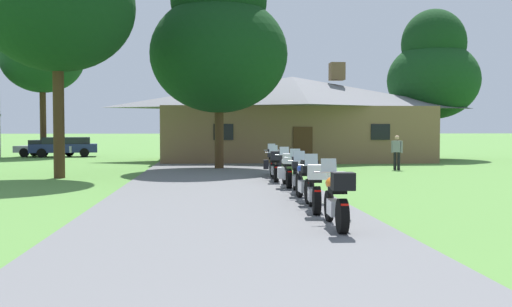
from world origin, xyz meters
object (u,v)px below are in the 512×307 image
object	(u,v)px
motorcycle_green_sixth_in_row	(275,166)
tree_by_lodge_front	(219,38)
tree_right_of_lodge	(433,69)
parked_silver_sedan_far_left	(47,148)
motorcycle_black_second_in_row	(315,187)
motorcycle_green_fourth_in_row	(297,175)
bystander_gray_shirt_near_lodge	(397,151)
motorcycle_orange_nearest_to_camera	(337,199)
tree_left_far	(42,48)
motorcycle_white_fifth_in_row	(288,170)
motorcycle_blue_third_in_row	(305,180)
parked_navy_suv_far_left	(65,146)
motorcycle_black_farthest_in_row	(272,163)

from	to	relation	value
motorcycle_green_sixth_in_row	tree_by_lodge_front	world-z (taller)	tree_by_lodge_front
tree_right_of_lodge	parked_silver_sedan_far_left	xyz separation A→B (m)	(-26.47, 4.92, -5.30)
motorcycle_black_second_in_row	motorcycle_green_sixth_in_row	size ratio (longest dim) A/B	1.00
motorcycle_green_fourth_in_row	motorcycle_green_sixth_in_row	world-z (taller)	same
bystander_gray_shirt_near_lodge	tree_by_lodge_front	size ratio (longest dim) A/B	0.15
motorcycle_orange_nearest_to_camera	parked_silver_sedan_far_left	world-z (taller)	motorcycle_orange_nearest_to_camera
motorcycle_green_fourth_in_row	tree_by_lodge_front	xyz separation A→B (m)	(-2.08, 11.57, 5.78)
motorcycle_orange_nearest_to_camera	motorcycle_green_sixth_in_row	size ratio (longest dim) A/B	1.00
tree_right_of_lodge	tree_left_far	size ratio (longest dim) A/B	0.85
motorcycle_black_second_in_row	motorcycle_green_fourth_in_row	world-z (taller)	same
motorcycle_black_second_in_row	bystander_gray_shirt_near_lodge	xyz separation A→B (m)	(6.63, 14.26, 0.31)
motorcycle_white_fifth_in_row	motorcycle_black_second_in_row	bearing A→B (deg)	-90.07
motorcycle_white_fifth_in_row	tree_by_lodge_front	xyz separation A→B (m)	(-2.06, 9.60, 5.79)
motorcycle_blue_third_in_row	tree_right_of_lodge	world-z (taller)	tree_right_of_lodge
tree_left_far	parked_navy_suv_far_left	xyz separation A→B (m)	(1.70, -0.82, -7.03)
bystander_gray_shirt_near_lodge	motorcycle_blue_third_in_row	bearing A→B (deg)	93.70
motorcycle_orange_nearest_to_camera	parked_navy_suv_far_left	size ratio (longest dim) A/B	0.43
motorcycle_blue_third_in_row	motorcycle_white_fifth_in_row	xyz separation A→B (m)	(0.06, 3.87, -0.01)
motorcycle_blue_third_in_row	motorcycle_black_second_in_row	bearing A→B (deg)	-94.03
motorcycle_white_fifth_in_row	parked_navy_suv_far_left	size ratio (longest dim) A/B	0.43
tree_right_of_lodge	motorcycle_black_farthest_in_row	bearing A→B (deg)	-130.41
motorcycle_blue_third_in_row	motorcycle_green_sixth_in_row	xyz separation A→B (m)	(-0.09, 6.14, 0.00)
motorcycle_orange_nearest_to_camera	motorcycle_blue_third_in_row	xyz separation A→B (m)	(0.11, 4.28, 0.00)
motorcycle_black_second_in_row	motorcycle_green_sixth_in_row	bearing A→B (deg)	95.22
tree_by_lodge_front	parked_silver_sedan_far_left	xyz separation A→B (m)	(-12.02, 14.41, -5.75)
motorcycle_green_sixth_in_row	tree_right_of_lodge	bearing A→B (deg)	55.81
motorcycle_black_farthest_in_row	tree_by_lodge_front	distance (m)	7.97
motorcycle_orange_nearest_to_camera	motorcycle_black_second_in_row	world-z (taller)	same
tree_left_far	parked_navy_suv_far_left	distance (m)	7.28
motorcycle_black_second_in_row	tree_by_lodge_front	xyz separation A→B (m)	(-1.89, 15.40, 5.78)
tree_right_of_lodge	tree_left_far	world-z (taller)	tree_left_far
motorcycle_orange_nearest_to_camera	tree_right_of_lodge	world-z (taller)	tree_right_of_lodge
motorcycle_blue_third_in_row	parked_silver_sedan_far_left	size ratio (longest dim) A/B	0.47
motorcycle_black_second_in_row	parked_navy_suv_far_left	bearing A→B (deg)	118.44
motorcycle_black_second_in_row	motorcycle_green_sixth_in_row	xyz separation A→B (m)	(0.02, 8.08, 0.00)
tree_right_of_lodge	parked_navy_suv_far_left	bearing A→B (deg)	169.65
motorcycle_blue_third_in_row	motorcycle_black_farthest_in_row	size ratio (longest dim) A/B	1.00
motorcycle_black_farthest_in_row	bystander_gray_shirt_near_lodge	bearing A→B (deg)	36.02
motorcycle_black_second_in_row	parked_silver_sedan_far_left	world-z (taller)	motorcycle_black_second_in_row
motorcycle_green_fourth_in_row	parked_silver_sedan_far_left	distance (m)	29.56
motorcycle_black_farthest_in_row	tree_left_far	bearing A→B (deg)	130.58
motorcycle_orange_nearest_to_camera	parked_silver_sedan_far_left	size ratio (longest dim) A/B	0.47
motorcycle_green_sixth_in_row	parked_silver_sedan_far_left	bearing A→B (deg)	125.18
motorcycle_blue_third_in_row	motorcycle_green_fourth_in_row	xyz separation A→B (m)	(0.08, 1.90, 0.00)
motorcycle_orange_nearest_to_camera	motorcycle_blue_third_in_row	size ratio (longest dim) A/B	1.00
motorcycle_white_fifth_in_row	motorcycle_green_sixth_in_row	size ratio (longest dim) A/B	1.00
bystander_gray_shirt_near_lodge	parked_navy_suv_far_left	bearing A→B (deg)	-6.81
parked_silver_sedan_far_left	parked_navy_suv_far_left	bearing A→B (deg)	-96.15
motorcycle_green_sixth_in_row	parked_navy_suv_far_left	world-z (taller)	parked_navy_suv_far_left
motorcycle_orange_nearest_to_camera	motorcycle_black_second_in_row	bearing A→B (deg)	92.15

